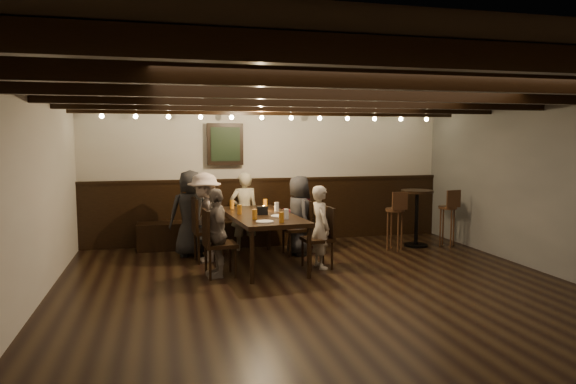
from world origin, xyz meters
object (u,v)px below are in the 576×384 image
object	(u,v)px
chair_left_far	(219,256)
person_left_far	(216,233)
person_right_far	(320,227)
high_top_table	(417,209)
person_right_near	(299,215)
bar_stool_right	(447,225)
dining_table	(261,218)
person_bench_left	(191,213)
chair_left_near	(207,242)
person_bench_right	(298,214)
chair_right_far	(318,249)
person_bench_centre	(244,211)
bar_stool_left	(395,228)
person_left_near	(205,217)
chair_right_near	(297,238)

from	to	relation	value
chair_left_far	person_left_far	size ratio (longest dim) A/B	0.77
person_right_far	high_top_table	bearing A→B (deg)	-68.46
person_right_near	bar_stool_right	world-z (taller)	person_right_near
dining_table	person_left_far	bearing A→B (deg)	-149.04
person_bench_left	chair_left_near	bearing A→B (deg)	111.77
person_bench_right	chair_right_far	bearing A→B (deg)	82.34
chair_right_far	person_bench_centre	distance (m)	1.71
person_right_far	high_top_table	xyz separation A→B (m)	(2.05, 1.01, 0.05)
person_bench_centre	bar_stool_right	size ratio (longest dim) A/B	1.31
person_right_far	bar_stool_left	distance (m)	1.76
person_bench_left	person_left_near	bearing A→B (deg)	108.43
person_right_far	chair_left_far	bearing A→B (deg)	90.00
person_bench_centre	person_left_far	distance (m)	1.68
chair_right_far	bar_stool_right	xyz separation A→B (m)	(2.58, 0.86, 0.10)
chair_right_far	person_bench_centre	xyz separation A→B (m)	(-0.84, 1.44, 0.38)
person_right_near	bar_stool_left	distance (m)	1.65
chair_right_far	person_bench_centre	bearing A→B (deg)	25.59
person_left_near	person_bench_right	bearing A→B (deg)	105.26
chair_left_near	chair_left_far	world-z (taller)	chair_left_near
person_left_far	bar_stool_left	xyz separation A→B (m)	(3.04, 0.93, -0.23)
person_left_far	chair_left_far	bearing A→B (deg)	90.00
dining_table	person_right_far	xyz separation A→B (m)	(0.78, -0.39, -0.09)
person_left_far	bar_stool_left	bearing A→B (deg)	102.25
bar_stool_left	person_bench_left	bearing A→B (deg)	169.25
person_bench_right	person_right_far	world-z (taller)	person_right_far
person_bench_left	chair_right_far	bearing A→B (deg)	140.17
chair_left_far	chair_right_far	size ratio (longest dim) A/B	1.04
person_left_far	person_right_far	size ratio (longest dim) A/B	1.01
dining_table	person_bench_centre	bearing A→B (deg)	90.00
person_left_far	high_top_table	bearing A→B (deg)	103.03
chair_right_near	bar_stool_left	world-z (taller)	bar_stool_left
person_right_far	chair_right_near	bearing A→B (deg)	2.02
person_bench_right	person_left_near	world-z (taller)	person_left_near
high_top_table	bar_stool_left	xyz separation A→B (m)	(-0.50, -0.21, -0.27)
dining_table	person_bench_centre	distance (m)	1.05
person_bench_centre	bar_stool_right	xyz separation A→B (m)	(3.42, -0.58, -0.28)
chair_right_far	person_bench_right	bearing A→B (deg)	-7.66
person_left_far	person_right_far	world-z (taller)	person_left_far
bar_stool_left	person_left_near	bearing A→B (deg)	176.81
dining_table	chair_right_far	bearing A→B (deg)	-32.06
chair_left_far	chair_right_near	world-z (taller)	chair_left_far
person_left_far	person_bench_left	bearing A→B (deg)	-173.66
chair_left_far	bar_stool_left	bearing A→B (deg)	102.37
chair_left_far	chair_right_near	bearing A→B (deg)	122.05
dining_table	person_bench_right	world-z (taller)	person_bench_right
chair_left_near	chair_right_far	bearing A→B (deg)	57.97
bar_stool_left	chair_left_near	bearing A→B (deg)	176.77
chair_left_near	person_bench_right	distance (m)	1.71
chair_left_far	person_bench_right	world-z (taller)	person_bench_right
chair_left_near	person_right_near	size ratio (longest dim) A/B	0.76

